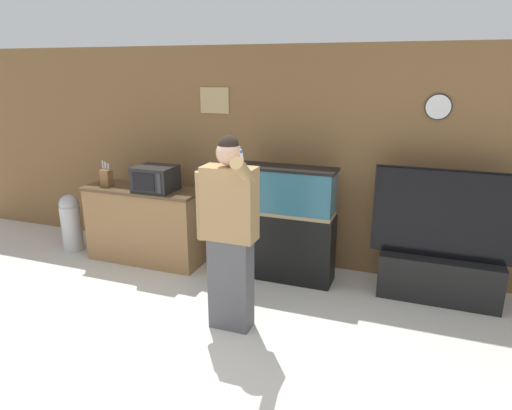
{
  "coord_description": "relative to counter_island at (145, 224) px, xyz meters",
  "views": [
    {
      "loc": [
        1.54,
        -2.52,
        2.34
      ],
      "look_at": [
        0.05,
        1.49,
        1.05
      ],
      "focal_mm": 32.0,
      "sensor_mm": 36.0,
      "label": 1
    }
  ],
  "objects": [
    {
      "name": "counter_island",
      "position": [
        0.0,
        0.0,
        0.0
      ],
      "size": [
        1.49,
        0.54,
        0.94
      ],
      "color": "olive",
      "rests_on": "ground_plane"
    },
    {
      "name": "ground_plane",
      "position": [
        1.61,
        -2.02,
        -0.47
      ],
      "size": [
        18.0,
        18.0,
        0.0
      ],
      "primitive_type": "plane",
      "color": "beige"
    },
    {
      "name": "tv_on_stand",
      "position": [
        3.43,
        0.2,
        -0.07
      ],
      "size": [
        1.45,
        0.4,
        1.39
      ],
      "color": "black",
      "rests_on": "ground_plane"
    },
    {
      "name": "knife_block",
      "position": [
        -0.48,
        -0.05,
        0.58
      ],
      "size": [
        0.12,
        0.11,
        0.31
      ],
      "color": "brown",
      "rests_on": "counter_island"
    },
    {
      "name": "microwave",
      "position": [
        0.22,
        -0.04,
        0.62
      ],
      "size": [
        0.47,
        0.4,
        0.29
      ],
      "color": "black",
      "rests_on": "counter_island"
    },
    {
      "name": "trash_bin",
      "position": [
        -1.12,
        -0.05,
        -0.08
      ],
      "size": [
        0.26,
        0.26,
        0.76
      ],
      "color": "#B7B7BC",
      "rests_on": "ground_plane"
    },
    {
      "name": "person_standing",
      "position": [
        1.6,
        -1.05,
        0.47
      ],
      "size": [
        0.57,
        0.43,
        1.8
      ],
      "color": "#515156",
      "rests_on": "ground_plane"
    },
    {
      "name": "aquarium_on_stand",
      "position": [
        1.76,
        0.11,
        0.18
      ],
      "size": [
        1.14,
        0.35,
        1.31
      ],
      "color": "black",
      "rests_on": "ground_plane"
    },
    {
      "name": "wall_back_paneled",
      "position": [
        1.62,
        0.62,
        0.83
      ],
      "size": [
        10.0,
        0.08,
        2.6
      ],
      "color": "brown",
      "rests_on": "ground_plane"
    }
  ]
}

